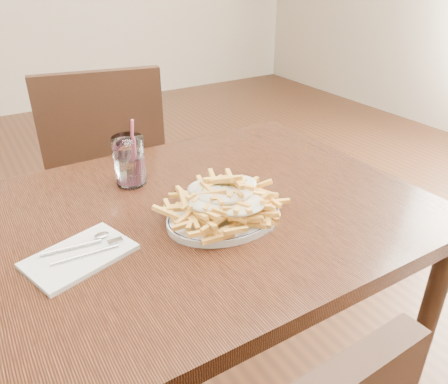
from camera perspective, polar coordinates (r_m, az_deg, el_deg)
table at (r=1.05m, az=-6.71°, el=-6.68°), size 1.20×0.80×0.75m
chair_far at (r=1.79m, az=-15.09°, el=3.01°), size 0.51×0.51×0.93m
fries_plate at (r=0.98m, az=-0.00°, el=-3.13°), size 0.32×0.30×0.02m
loaded_fries at (r=0.95m, az=-0.00°, el=-0.55°), size 0.26×0.20×0.08m
napkin at (r=0.91m, az=-18.35°, el=-7.94°), size 0.23×0.18×0.01m
cutlery at (r=0.91m, az=-18.52°, el=-7.40°), size 0.17×0.06×0.01m
water_glass at (r=1.14m, az=-12.21°, el=3.66°), size 0.08×0.08×0.17m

